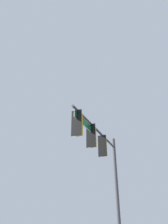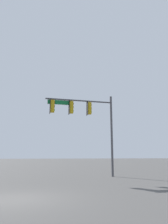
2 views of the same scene
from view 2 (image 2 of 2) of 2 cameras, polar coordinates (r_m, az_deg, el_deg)
The scene contains 2 objects.
ground_plane at distance 10.05m, azimuth -17.99°, elevation -20.99°, with size 400.00×400.00×0.00m, color #514F4C.
signal_pole_near at distance 19.77m, azimuth 0.30°, elevation -1.00°, with size 6.24×0.77×7.35m.
Camera 2 is at (0.35, 9.89, 1.73)m, focal length 35.00 mm.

